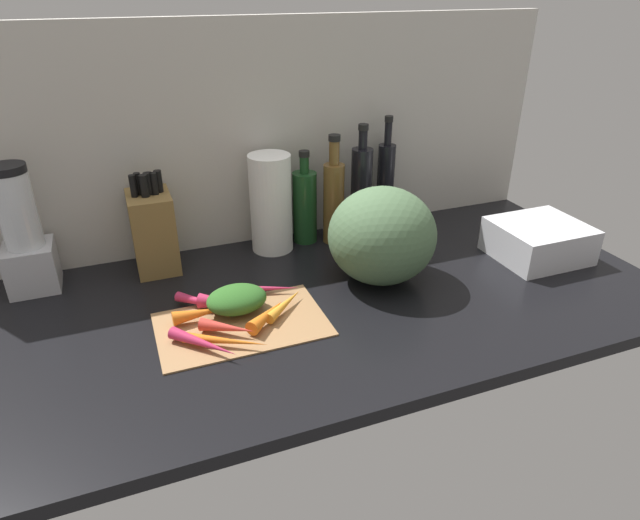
% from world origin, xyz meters
% --- Properties ---
extents(ground_plane, '(1.70, 0.80, 0.03)m').
position_xyz_m(ground_plane, '(0.00, 0.00, -0.01)').
color(ground_plane, black).
extents(wall_back, '(1.70, 0.03, 0.60)m').
position_xyz_m(wall_back, '(0.00, 0.39, 0.30)').
color(wall_back, '#BCB7AD').
rests_on(wall_back, ground_plane).
extents(cutting_board, '(0.37, 0.23, 0.01)m').
position_xyz_m(cutting_board, '(-0.19, -0.05, 0.00)').
color(cutting_board, '#997047').
rests_on(cutting_board, ground_plane).
extents(carrot_0, '(0.12, 0.03, 0.03)m').
position_xyz_m(carrot_0, '(-0.27, -0.01, 0.02)').
color(carrot_0, orange).
rests_on(carrot_0, cutting_board).
extents(carrot_1, '(0.13, 0.14, 0.03)m').
position_xyz_m(carrot_1, '(-0.29, -0.12, 0.02)').
color(carrot_1, '#B2264C').
rests_on(carrot_1, cutting_board).
extents(carrot_2, '(0.12, 0.09, 0.03)m').
position_xyz_m(carrot_2, '(-0.23, -0.08, 0.02)').
color(carrot_2, red).
rests_on(carrot_2, cutting_board).
extents(carrot_3, '(0.11, 0.11, 0.03)m').
position_xyz_m(carrot_3, '(-0.14, -0.07, 0.02)').
color(carrot_3, orange).
rests_on(carrot_3, cutting_board).
extents(carrot_4, '(0.12, 0.11, 0.03)m').
position_xyz_m(carrot_4, '(-0.09, -0.03, 0.02)').
color(carrot_4, orange).
rests_on(carrot_4, cutting_board).
extents(carrot_5, '(0.17, 0.11, 0.02)m').
position_xyz_m(carrot_5, '(-0.24, -0.12, 0.02)').
color(carrot_5, orange).
rests_on(carrot_5, cutting_board).
extents(carrot_6, '(0.11, 0.09, 0.03)m').
position_xyz_m(carrot_6, '(-0.22, 0.02, 0.03)').
color(carrot_6, '#B2264C').
rests_on(carrot_6, cutting_board).
extents(carrot_7, '(0.15, 0.07, 0.02)m').
position_xyz_m(carrot_7, '(-0.10, 0.05, 0.02)').
color(carrot_7, '#B2264C').
rests_on(carrot_7, cutting_board).
extents(carrot_8, '(0.13, 0.13, 0.02)m').
position_xyz_m(carrot_8, '(-0.25, 0.04, 0.02)').
color(carrot_8, '#B2264C').
rests_on(carrot_8, cutting_board).
extents(carrot_greens_pile, '(0.14, 0.10, 0.06)m').
position_xyz_m(carrot_greens_pile, '(-0.19, 0.00, 0.04)').
color(carrot_greens_pile, '#2D6023').
rests_on(carrot_greens_pile, cutting_board).
extents(winter_squash, '(0.27, 0.26, 0.24)m').
position_xyz_m(winter_squash, '(0.19, 0.03, 0.12)').
color(winter_squash, '#4C6B47').
rests_on(winter_squash, ground_plane).
extents(knife_block, '(0.10, 0.14, 0.26)m').
position_xyz_m(knife_block, '(-0.33, 0.29, 0.11)').
color(knife_block, brown).
rests_on(knife_block, ground_plane).
extents(blender_appliance, '(0.11, 0.11, 0.31)m').
position_xyz_m(blender_appliance, '(-0.62, 0.29, 0.13)').
color(blender_appliance, '#B2B2B7').
rests_on(blender_appliance, ground_plane).
extents(paper_towel_roll, '(0.11, 0.11, 0.27)m').
position_xyz_m(paper_towel_roll, '(-0.01, 0.30, 0.14)').
color(paper_towel_roll, white).
rests_on(paper_towel_roll, ground_plane).
extents(bottle_0, '(0.07, 0.07, 0.27)m').
position_xyz_m(bottle_0, '(0.09, 0.31, 0.11)').
color(bottle_0, '#19421E').
rests_on(bottle_0, ground_plane).
extents(bottle_1, '(0.06, 0.06, 0.31)m').
position_xyz_m(bottle_1, '(0.16, 0.28, 0.13)').
color(bottle_1, brown).
rests_on(bottle_1, ground_plane).
extents(bottle_2, '(0.06, 0.06, 0.33)m').
position_xyz_m(bottle_2, '(0.25, 0.29, 0.14)').
color(bottle_2, black).
rests_on(bottle_2, ground_plane).
extents(bottle_3, '(0.05, 0.05, 0.34)m').
position_xyz_m(bottle_3, '(0.35, 0.32, 0.14)').
color(bottle_3, black).
rests_on(bottle_3, ground_plane).
extents(dish_rack, '(0.23, 0.21, 0.10)m').
position_xyz_m(dish_rack, '(0.64, -0.01, 0.05)').
color(dish_rack, silver).
rests_on(dish_rack, ground_plane).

